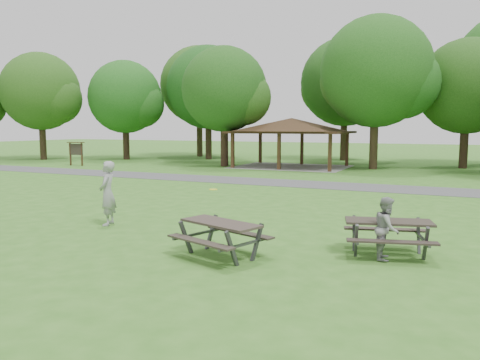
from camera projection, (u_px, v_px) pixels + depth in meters
name	position (u px, v px, depth m)	size (l,w,h in m)	color
ground	(145.00, 240.00, 12.77)	(160.00, 160.00, 0.00)	#356F1F
asphalt_path	(301.00, 184.00, 25.36)	(120.00, 3.20, 0.02)	#49494C
pavilion	(292.00, 127.00, 35.70)	(8.60, 7.01, 3.76)	#3E2616
notice_board	(76.00, 149.00, 37.23)	(1.60, 0.30, 1.88)	#351E13
tree_row_a	(42.00, 94.00, 43.64)	(7.56, 7.20, 9.97)	black
tree_row_b	(126.00, 99.00, 43.90)	(7.14, 6.80, 9.28)	black
tree_row_c	(209.00, 90.00, 44.00)	(8.19, 7.80, 10.67)	black
tree_row_d	(225.00, 92.00, 36.14)	(6.93, 6.60, 9.27)	black
tree_row_e	(377.00, 75.00, 33.64)	(8.40, 8.00, 11.02)	#312215
tree_row_f	(468.00, 89.00, 34.38)	(7.35, 7.00, 9.55)	black
tree_deep_a	(200.00, 88.00, 48.34)	(8.40, 8.00, 11.38)	#312315
tree_deep_b	(346.00, 85.00, 42.51)	(8.40, 8.00, 11.13)	#312116
picnic_table_middle	(221.00, 230.00, 11.10)	(2.42, 2.17, 0.88)	#332A24
picnic_table_far	(388.00, 229.00, 11.25)	(2.37, 2.09, 0.88)	#2A241F
frisbee_in_flight	(213.00, 189.00, 12.91)	(0.30, 0.30, 0.02)	#FFF628
frisbee_thrower	(108.00, 193.00, 14.67)	(0.74, 0.48, 2.02)	#969698
frisbee_catcher	(387.00, 228.00, 10.89)	(0.72, 0.56, 1.48)	gray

